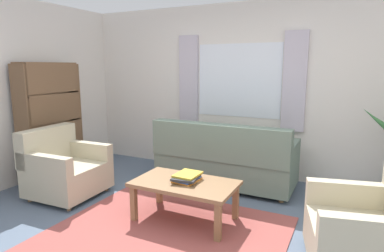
{
  "coord_description": "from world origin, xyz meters",
  "views": [
    {
      "loc": [
        1.57,
        -2.56,
        1.66
      ],
      "look_at": [
        -0.05,
        0.7,
        0.99
      ],
      "focal_mm": 30.34,
      "sensor_mm": 36.0,
      "label": 1
    }
  ],
  "objects": [
    {
      "name": "ground_plane",
      "position": [
        0.0,
        0.0,
        0.0
      ],
      "size": [
        6.24,
        6.24,
        0.0
      ],
      "primitive_type": "plane",
      "color": "slate"
    },
    {
      "name": "armchair_left",
      "position": [
        -1.71,
        0.31,
        0.35
      ],
      "size": [
        0.85,
        0.87,
        0.88
      ],
      "rotation": [
        0.0,
        0.0,
        1.61
      ],
      "color": "#BCB293",
      "rests_on": "ground_plane"
    },
    {
      "name": "coffee_table",
      "position": [
        0.03,
        0.38,
        0.38
      ],
      "size": [
        1.1,
        0.64,
        0.44
      ],
      "color": "olive",
      "rests_on": "ground_plane"
    },
    {
      "name": "window_with_curtains",
      "position": [
        0.0,
        2.18,
        1.45
      ],
      "size": [
        1.98,
        0.07,
        1.4
      ],
      "color": "white"
    },
    {
      "name": "book_stack_on_table",
      "position": [
        0.03,
        0.41,
        0.48
      ],
      "size": [
        0.3,
        0.35,
        0.08
      ],
      "color": "orange",
      "rests_on": "coffee_table"
    },
    {
      "name": "bookshelf",
      "position": [
        -2.35,
        0.75,
        0.79
      ],
      "size": [
        0.3,
        0.94,
        1.72
      ],
      "rotation": [
        0.0,
        0.0,
        -1.57
      ],
      "color": "brown",
      "rests_on": "ground_plane"
    },
    {
      "name": "couch",
      "position": [
        0.03,
        1.56,
        0.37
      ],
      "size": [
        1.9,
        0.82,
        0.92
      ],
      "rotation": [
        0.0,
        0.0,
        3.14
      ],
      "color": "slate",
      "rests_on": "ground_plane"
    },
    {
      "name": "armchair_right",
      "position": [
        1.79,
        0.21,
        0.35
      ],
      "size": [
        0.99,
        1.0,
        0.88
      ],
      "rotation": [
        0.0,
        0.0,
        -1.34
      ],
      "color": "#BCB293",
      "rests_on": "ground_plane"
    },
    {
      "name": "wall_back",
      "position": [
        0.0,
        2.26,
        1.3
      ],
      "size": [
        5.32,
        0.12,
        2.6
      ],
      "primitive_type": "cube",
      "color": "silver",
      "rests_on": "ground_plane"
    },
    {
      "name": "area_rug",
      "position": [
        0.0,
        0.0,
        0.01
      ],
      "size": [
        2.29,
        1.92,
        0.01
      ],
      "primitive_type": "cube",
      "color": "#9E4C47",
      "rests_on": "ground_plane"
    }
  ]
}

